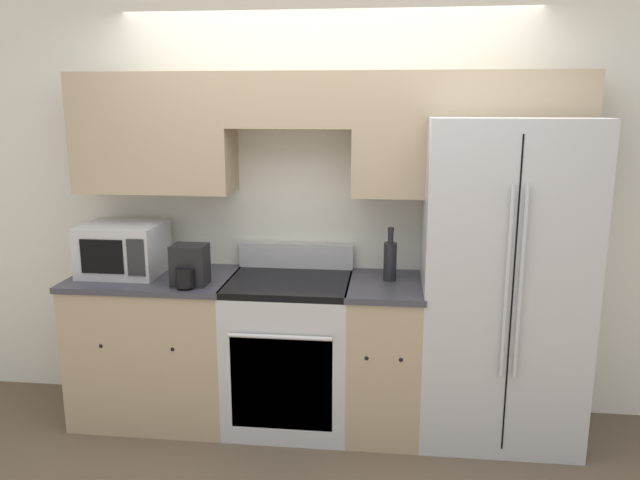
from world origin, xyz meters
The scene contains 9 objects.
ground_plane centered at (0.00, 0.00, 0.00)m, with size 12.00×12.00×0.00m, color brown.
wall_back centered at (0.01, 0.60, 1.47)m, with size 8.00×0.39×2.60m.
lower_cabinets_left centered at (-1.03, 0.31, 0.46)m, with size 0.98×0.64×0.92m.
lower_cabinets_right centered at (0.39, 0.31, 0.46)m, with size 0.44×0.64×0.92m.
oven_range centered at (-0.19, 0.31, 0.47)m, with size 0.73×0.65×1.08m.
refrigerator centered at (1.05, 0.35, 0.94)m, with size 0.91×0.74×1.88m.
microwave centered at (-1.22, 0.34, 1.08)m, with size 0.47×0.42×0.31m.
bottle centered at (0.41, 0.37, 1.05)m, with size 0.08×0.08×0.32m.
paper_towel_holder centered at (-0.74, 0.15, 1.03)m, with size 0.20×0.22×0.24m.
Camera 1 is at (0.40, -3.23, 1.96)m, focal length 35.00 mm.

